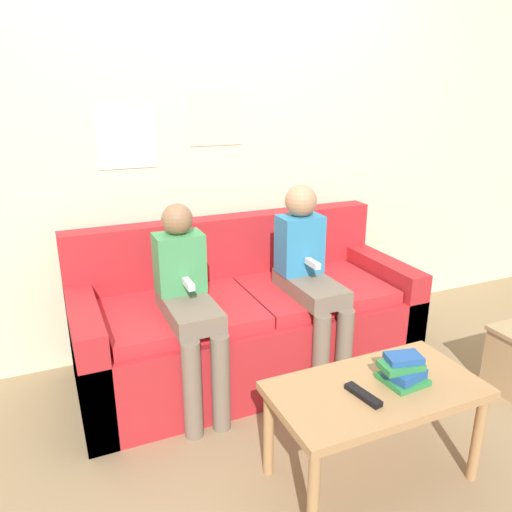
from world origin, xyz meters
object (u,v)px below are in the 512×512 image
at_px(couch, 247,323).
at_px(person_left, 188,300).
at_px(person_right, 310,274).
at_px(tv_remote, 363,395).
at_px(coffee_table, 375,399).

bearing_deg(couch, person_left, -152.97).
bearing_deg(person_right, person_left, -179.25).
relative_size(couch, tv_remote, 10.83).
xyz_separation_m(couch, coffee_table, (0.15, -1.00, 0.09)).
bearing_deg(couch, person_right, -32.83).
distance_m(coffee_table, tv_remote, 0.12).
height_order(coffee_table, person_right, person_right).
bearing_deg(tv_remote, coffee_table, 13.41).
bearing_deg(coffee_table, tv_remote, -156.79).
bearing_deg(coffee_table, couch, 98.49).
bearing_deg(person_left, couch, 27.03).
bearing_deg(person_left, person_right, 0.75).
relative_size(person_left, tv_remote, 5.99).
height_order(coffee_table, person_left, person_left).
height_order(couch, person_right, person_right).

